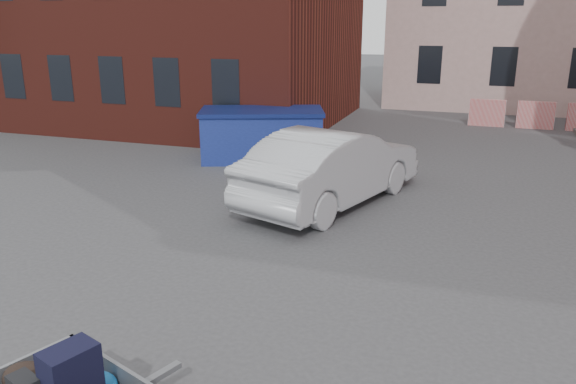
% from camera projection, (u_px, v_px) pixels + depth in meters
% --- Properties ---
extents(ground, '(120.00, 120.00, 0.00)m').
position_uv_depth(ground, '(305.00, 285.00, 8.50)').
color(ground, '#38383A').
rests_on(ground, ground).
extents(far_building, '(6.00, 6.00, 8.00)m').
position_uv_depth(far_building, '(96.00, 17.00, 33.44)').
color(far_building, maroon).
rests_on(far_building, ground).
extents(barriers, '(4.70, 0.18, 1.00)m').
position_uv_depth(barriers, '(536.00, 115.00, 20.61)').
color(barriers, red).
rests_on(barriers, ground).
extents(dumpster, '(3.84, 2.87, 1.44)m').
position_uv_depth(dumpster, '(262.00, 134.00, 15.99)').
color(dumpster, navy).
rests_on(dumpster, ground).
extents(silver_car, '(3.20, 5.28, 1.64)m').
position_uv_depth(silver_car, '(333.00, 166.00, 12.11)').
color(silver_car, '#B2B4BA').
rests_on(silver_car, ground).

